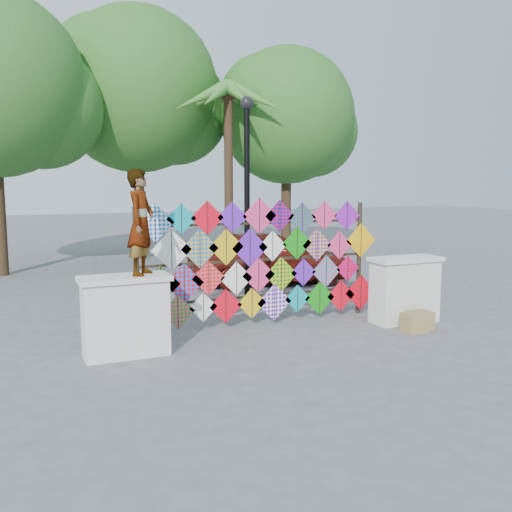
% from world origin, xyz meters
% --- Properties ---
extents(ground, '(80.00, 80.00, 0.00)m').
position_xyz_m(ground, '(0.00, 0.00, 0.00)').
color(ground, gray).
rests_on(ground, ground).
extents(parapet_left, '(1.40, 0.65, 1.28)m').
position_xyz_m(parapet_left, '(-2.70, -0.20, 0.65)').
color(parapet_left, silver).
rests_on(parapet_left, ground).
extents(parapet_right, '(1.40, 0.65, 1.28)m').
position_xyz_m(parapet_right, '(2.70, -0.20, 0.65)').
color(parapet_right, silver).
rests_on(parapet_right, ground).
extents(kite_rack, '(4.96, 0.24, 2.43)m').
position_xyz_m(kite_rack, '(0.05, 0.72, 1.22)').
color(kite_rack, black).
rests_on(kite_rack, ground).
extents(tree_mid, '(6.30, 5.60, 8.61)m').
position_xyz_m(tree_mid, '(0.11, 11.03, 5.77)').
color(tree_mid, '#42301C').
rests_on(tree_mid, ground).
extents(tree_east, '(5.40, 4.80, 7.42)m').
position_xyz_m(tree_east, '(5.09, 9.53, 4.99)').
color(tree_east, '#42301C').
rests_on(tree_east, ground).
extents(palm_tree, '(3.62, 3.62, 5.83)m').
position_xyz_m(palm_tree, '(2.20, 8.00, 4.95)').
color(palm_tree, '#42301C').
rests_on(palm_tree, ground).
extents(vendor_woman, '(0.66, 0.72, 1.65)m').
position_xyz_m(vendor_woman, '(-2.42, -0.20, 2.10)').
color(vendor_woman, '#99999E').
rests_on(vendor_woman, parapet_left).
extents(sedan, '(4.53, 2.42, 1.47)m').
position_xyz_m(sedan, '(1.99, 4.63, 0.73)').
color(sedan, maroon).
rests_on(sedan, ground).
extents(lamppost, '(0.28, 0.28, 4.46)m').
position_xyz_m(lamppost, '(0.30, 2.00, 2.69)').
color(lamppost, black).
rests_on(lamppost, ground).
extents(cardboard_box_near, '(0.40, 0.35, 0.35)m').
position_xyz_m(cardboard_box_near, '(2.38, -0.90, 0.18)').
color(cardboard_box_near, '#987A49').
rests_on(cardboard_box_near, ground).
extents(cardboard_box_far, '(0.40, 0.37, 0.34)m').
position_xyz_m(cardboard_box_far, '(2.62, -0.78, 0.17)').
color(cardboard_box_far, '#987A49').
rests_on(cardboard_box_far, ground).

